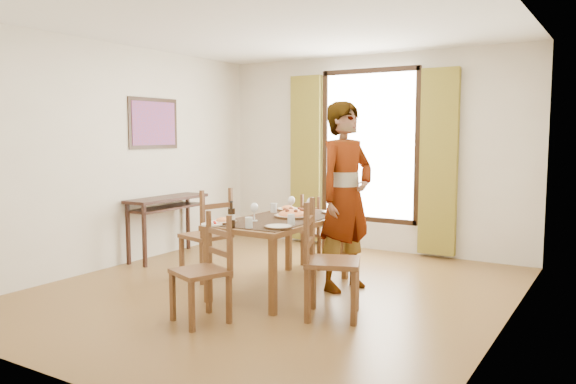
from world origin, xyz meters
The scene contains 22 objects.
ground centered at (0.00, 0.00, 0.00)m, with size 5.00×5.00×0.00m, color #4F3318.
room_shell centered at (0.00, 0.13, 1.54)m, with size 4.60×5.10×2.74m.
console_table centered at (-2.03, 0.60, 0.68)m, with size 0.38×1.20×0.80m.
dining_table centered at (0.05, 0.09, 0.68)m, with size 0.86×1.61×0.76m.
chair_west centered at (-0.88, 0.03, 0.48)m, with size 0.55×0.55×1.02m.
chair_north centered at (-0.10, 1.19, 0.41)m, with size 0.52×0.52×0.88m.
chair_south centered at (0.00, -1.10, 0.43)m, with size 0.54×0.54×0.93m.
chair_east centered at (0.87, -0.44, 0.49)m, with size 0.60×0.60×1.04m.
man centered at (0.59, 0.47, 0.97)m, with size 0.66×0.82×1.95m, color #92969A.
plate_sw centered at (-0.27, -0.48, 0.78)m, with size 0.27×0.27×0.05m, color silver, non-canonical shape.
plate_se centered at (0.35, -0.44, 0.78)m, with size 0.27×0.27×0.05m, color silver, non-canonical shape.
plate_nw centered at (-0.20, 0.63, 0.78)m, with size 0.27×0.27×0.05m, color silver, non-canonical shape.
plate_ne centered at (0.35, 0.68, 0.78)m, with size 0.27×0.27×0.05m, color silver, non-canonical shape.
pasta_platter centered at (0.13, 0.19, 0.81)m, with size 0.40×0.40×0.10m, color red, non-canonical shape.
caprese_plate centered at (-0.27, -0.65, 0.78)m, with size 0.20×0.20×0.04m, color silver, non-canonical shape.
wine_glass_a centered at (-0.07, -0.23, 0.85)m, with size 0.08×0.08×0.18m, color white, non-canonical shape.
wine_glass_b centered at (0.19, 0.44, 0.85)m, with size 0.08×0.08×0.18m, color white, non-canonical shape.
wine_glass_c centered at (-0.05, 0.46, 0.85)m, with size 0.08×0.08×0.18m, color white, non-canonical shape.
tumbler_a centered at (0.35, -0.22, 0.81)m, with size 0.07×0.07×0.10m, color silver.
tumbler_b centered at (-0.25, 0.40, 0.81)m, with size 0.07×0.07×0.10m, color silver.
tumbler_c centered at (0.12, -0.59, 0.81)m, with size 0.07×0.07×0.10m, color silver.
wine_bottle centered at (-0.03, -0.65, 0.88)m, with size 0.07×0.07×0.25m, color black, non-canonical shape.
Camera 1 is at (3.09, -4.75, 1.62)m, focal length 35.00 mm.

